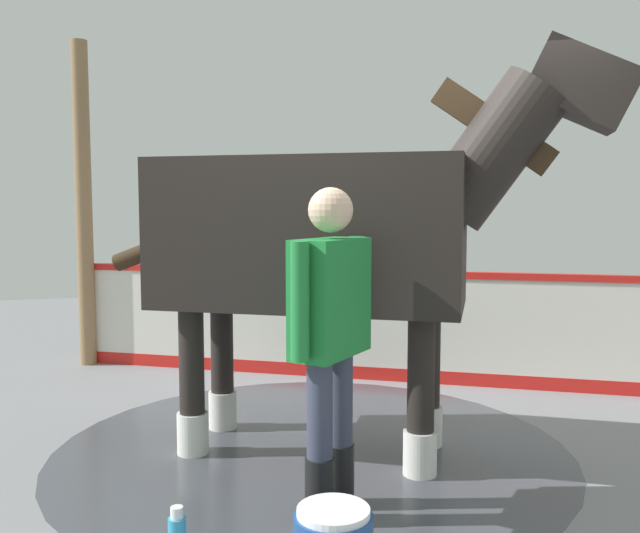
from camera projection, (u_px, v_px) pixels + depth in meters
ground_plane at (351, 441)px, 4.58m from camera, size 16.00×16.00×0.02m
wet_patch at (312, 449)px, 4.39m from camera, size 3.35×3.35×0.00m
barrier_wall at (363, 329)px, 6.15m from camera, size 5.06×2.80×1.01m
roof_post_far at (84, 205)px, 6.63m from camera, size 0.16×0.16×3.19m
horse at (331, 235)px, 4.24m from camera, size 3.01×1.89×2.55m
handler at (330, 329)px, 3.39m from camera, size 0.50×0.51×1.68m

